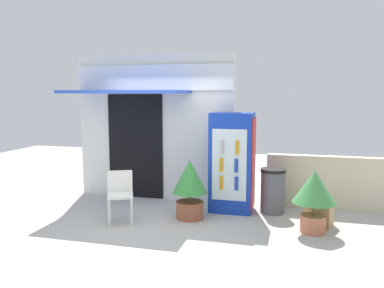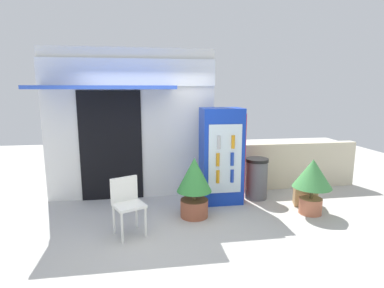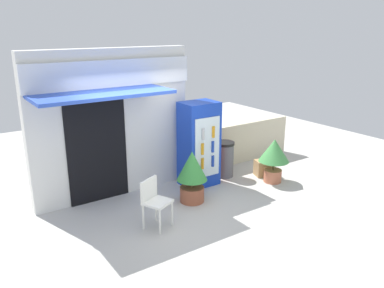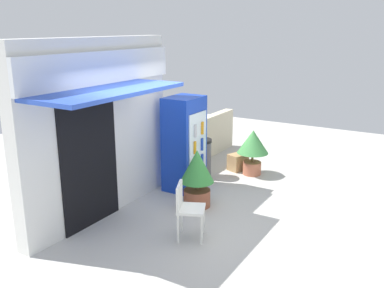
% 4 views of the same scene
% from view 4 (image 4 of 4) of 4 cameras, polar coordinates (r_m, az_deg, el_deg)
% --- Properties ---
extents(ground, '(16.00, 16.00, 0.00)m').
position_cam_4_polar(ground, '(6.87, 0.21, -11.07)').
color(ground, beige).
extents(storefront_building, '(3.29, 1.26, 2.94)m').
position_cam_4_polar(storefront_building, '(6.96, -12.45, 2.40)').
color(storefront_building, silver).
rests_on(storefront_building, ground).
extents(drink_cooler, '(0.79, 0.64, 1.82)m').
position_cam_4_polar(drink_cooler, '(8.12, -0.99, 0.07)').
color(drink_cooler, '#1438B2').
rests_on(drink_cooler, ground).
extents(plastic_chair, '(0.55, 0.54, 0.86)m').
position_cam_4_polar(plastic_chair, '(6.32, -0.79, -8.38)').
color(plastic_chair, white).
rests_on(plastic_chair, ground).
extents(potted_plant_near_shop, '(0.60, 0.60, 1.04)m').
position_cam_4_polar(potted_plant_near_shop, '(7.38, 0.69, -4.10)').
color(potted_plant_near_shop, '#995138').
rests_on(potted_plant_near_shop, ground).
extents(potted_plant_curbside, '(0.67, 0.67, 0.98)m').
position_cam_4_polar(potted_plant_curbside, '(9.05, 8.24, -0.26)').
color(potted_plant_curbside, '#BC6B4C').
rests_on(potted_plant_curbside, ground).
extents(trash_bin, '(0.45, 0.45, 0.82)m').
position_cam_4_polar(trash_bin, '(8.90, 1.22, -1.88)').
color(trash_bin, '#595960').
rests_on(trash_bin, ground).
extents(stone_boundary_wall, '(2.62, 0.21, 1.00)m').
position_cam_4_polar(stone_boundary_wall, '(10.11, 1.78, 0.80)').
color(stone_boundary_wall, beige).
rests_on(stone_boundary_wall, ground).
extents(cardboard_box, '(0.48, 0.42, 0.36)m').
position_cam_4_polar(cardboard_box, '(9.42, 6.24, -2.43)').
color(cardboard_box, tan).
rests_on(cardboard_box, ground).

